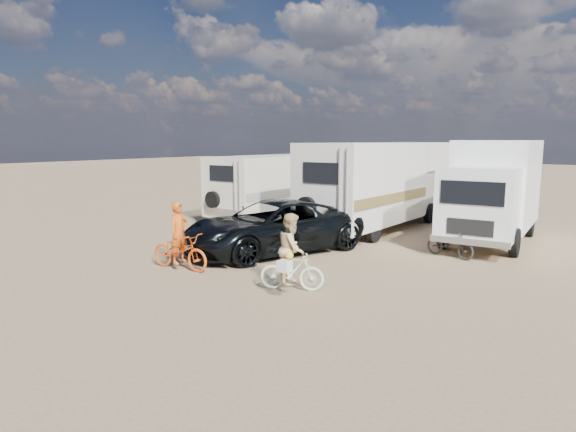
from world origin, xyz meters
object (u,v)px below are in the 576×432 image
Objects in this scene: rv_main at (380,186)px; rider_man at (179,239)px; rider_woman at (292,256)px; box_truck at (492,192)px; bike_man at (180,251)px; cooler at (328,240)px; bike_woman at (292,271)px; rv_left at (279,186)px; bike_parked at (450,244)px; crate at (338,237)px; dark_suv at (272,227)px.

rv_main is 9.09m from rider_man.
box_truck is at bearing -40.44° from rider_woman.
cooler is (1.89, 4.75, -0.26)m from bike_man.
bike_woman reaches higher than cooler.
rv_left reaches higher than bike_woman.
rider_woman is at bearing 175.58° from bike_parked.
rider_woman is 4.92m from cooler.
bike_woman is 0.92× the size of rider_woman.
box_truck is at bearing 56.14° from cooler.
crate is at bearing -21.55° from rider_man.
dark_suv is 3.22m from rider_man.
box_truck reaches higher than bike_woman.
rv_main reaches higher than bike_woman.
bike_parked is (-0.45, -2.98, -1.33)m from box_truck.
bike_man is 3.20× the size of cooler.
rv_left is 6.75m from cooler.
rider_man reaches higher than dark_suv.
dark_suv is at bearing 19.07° from rider_woman.
box_truck is at bearing -40.44° from bike_woman.
crate is at bearing 106.44° from bike_parked.
dark_suv is at bearing 19.07° from bike_woman.
bike_parked is at bearing -37.98° from rv_main.
crate is at bearing -87.78° from rv_main.
crate is at bearing 110.21° from cooler.
bike_woman is (2.75, -2.95, -0.35)m from dark_suv.
bike_woman reaches higher than crate.
bike_woman is 3.60m from rider_man.
box_truck is at bearing -1.83° from rv_left.
bike_woman is at bearing -0.00° from rider_woman.
bike_man reaches higher than bike_parked.
bike_man is at bearing -127.73° from box_truck.
rider_woman reaches higher than bike_woman.
rider_woman is (1.76, -8.70, -0.87)m from rv_main.
rider_man is (0.00, 0.00, 0.33)m from bike_man.
cooler is (0.08, -4.12, -1.46)m from rv_main.
rv_main is 5.53× the size of bike_woman.
rv_left is at bearing 84.90° from bike_parked.
rv_main reaches higher than rider_woman.
dark_suv is 3.48× the size of rider_man.
box_truck is 5.45m from crate.
bike_woman is (6.78, -8.86, -0.95)m from rv_left.
rv_main is 8.92m from rider_woman.
rv_left is 4.54× the size of rider_woman.
dark_suv is 3.71× the size of bike_parked.
cooler is (-3.73, -0.86, -0.17)m from bike_parked.
rider_woman is at bearing -108.98° from box_truck.
rv_left is 1.29× the size of dark_suv.
rv_main is at bearing 65.48° from bike_parked.
bike_woman is 0.37m from rider_woman.
rider_woman reaches higher than bike_man.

